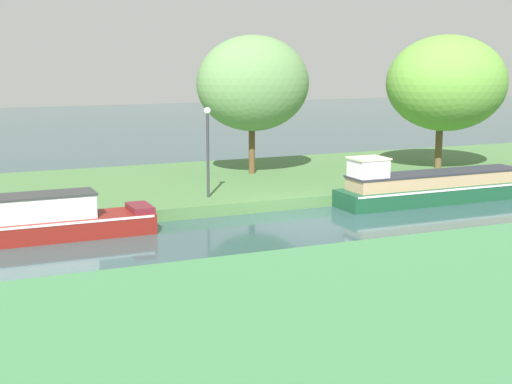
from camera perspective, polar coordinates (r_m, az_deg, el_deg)
name	(u,v)px	position (r m, az deg, el deg)	size (l,w,h in m)	color
ground_plane	(305,223)	(23.74, 3.81, -2.41)	(120.00, 120.00, 0.00)	#2E4B4D
riverbank_far	(226,183)	(29.97, -2.36, 0.71)	(72.00, 10.00, 0.40)	#49733E
riverbank_near	(501,301)	(16.53, 18.48, -8.02)	(72.00, 10.00, 0.40)	#3E7B48
forest_barge	(443,186)	(28.02, 14.27, 0.44)	(9.04, 1.66, 1.81)	#174A2D
maroon_narrowboat	(6,224)	(22.29, -18.80, -2.35)	(8.52, 1.53, 1.35)	maroon
willow_tree_left	(253,83)	(30.61, -0.21, 8.42)	(4.82, 3.64, 5.76)	brown
willow_tree_centre	(447,83)	(33.12, 14.57, 8.16)	(5.40, 4.72, 5.80)	brown
lamp_post	(208,142)	(25.64, -3.77, 3.92)	(0.24, 0.24, 3.16)	#333338
mooring_post_near	(18,206)	(23.43, -17.98, -1.07)	(0.13, 0.13, 0.81)	#4F3023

